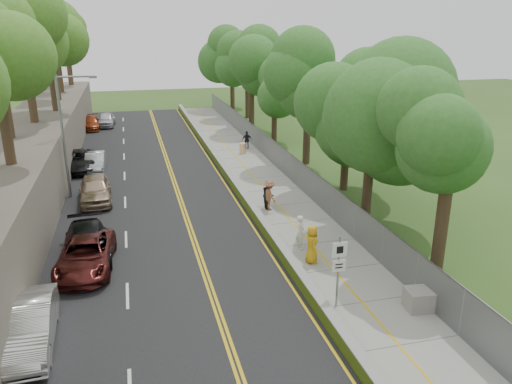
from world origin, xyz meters
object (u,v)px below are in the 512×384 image
(construction_barrel, at_px, (243,148))
(car_1, at_px, (28,326))
(streetlight, at_px, (66,128))
(car_2, at_px, (86,255))
(signpost, at_px, (339,264))
(person_far, at_px, (247,140))
(concrete_block, at_px, (421,299))
(painter_0, at_px, (312,244))

(construction_barrel, relative_size, car_1, 0.19)
(streetlight, height_order, car_2, streetlight)
(signpost, height_order, person_far, signpost)
(signpost, relative_size, concrete_block, 2.46)
(construction_barrel, distance_m, person_far, 1.81)
(car_1, height_order, car_2, car_1)
(person_far, bearing_deg, construction_barrel, 68.00)
(car_1, xyz_separation_m, car_2, (1.60, 5.67, -0.08))
(construction_barrel, height_order, person_far, person_far)
(car_1, bearing_deg, signpost, -3.68)
(car_2, distance_m, painter_0, 10.64)
(concrete_block, xyz_separation_m, car_2, (-13.30, 6.97, 0.29))
(car_1, distance_m, person_far, 30.38)
(painter_0, bearing_deg, streetlight, 47.21)
(car_1, relative_size, person_far, 3.01)
(streetlight, relative_size, painter_0, 4.25)
(car_2, bearing_deg, car_1, -101.72)
(streetlight, relative_size, person_far, 4.93)
(concrete_block, height_order, painter_0, painter_0)
(painter_0, relative_size, person_far, 1.16)
(signpost, bearing_deg, construction_barrel, 85.62)
(signpost, bearing_deg, painter_0, 84.31)
(construction_barrel, xyz_separation_m, painter_0, (-1.55, -21.47, 0.48))
(painter_0, bearing_deg, car_1, 111.77)
(streetlight, distance_m, signpost, 20.72)
(streetlight, height_order, car_1, streetlight)
(signpost, relative_size, person_far, 1.91)
(streetlight, xyz_separation_m, concrete_block, (14.76, -18.00, -4.17))
(car_1, height_order, painter_0, painter_0)
(car_2, xyz_separation_m, person_far, (12.78, 21.10, 0.10))
(streetlight, bearing_deg, concrete_block, -50.64)
(concrete_block, distance_m, painter_0, 5.78)
(streetlight, relative_size, concrete_block, 6.36)
(person_far, bearing_deg, signpost, 88.19)
(concrete_block, bearing_deg, painter_0, 119.68)
(construction_barrel, distance_m, painter_0, 21.53)
(construction_barrel, bearing_deg, concrete_block, -87.19)
(construction_barrel, height_order, car_2, car_2)
(painter_0, bearing_deg, car_2, 84.04)
(car_1, relative_size, painter_0, 2.59)
(construction_barrel, relative_size, car_2, 0.18)
(concrete_block, relative_size, car_1, 0.26)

